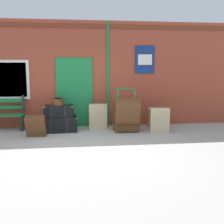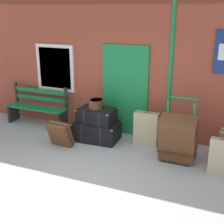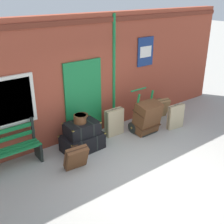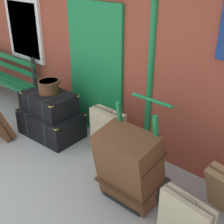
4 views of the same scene
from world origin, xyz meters
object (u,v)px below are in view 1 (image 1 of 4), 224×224
(round_hatbox, at_px, (58,101))
(large_brown_trunk, at_px, (127,115))
(steamer_trunk_middle, at_px, (59,111))
(suitcase_olive, at_px, (36,126))
(porters_trolley, at_px, (126,121))
(suitcase_caramel, at_px, (98,116))
(suitcase_charcoal, at_px, (157,117))
(suitcase_slate, at_px, (160,120))
(steamer_trunk_base, at_px, (59,124))

(round_hatbox, xyz_separation_m, large_brown_trunk, (1.92, -0.36, -0.39))
(steamer_trunk_middle, distance_m, suitcase_olive, 0.91)
(porters_trolley, xyz_separation_m, large_brown_trunk, (0.00, -0.17, 0.20))
(steamer_trunk_middle, xyz_separation_m, round_hatbox, (-0.02, 0.02, 0.28))
(round_hatbox, bearing_deg, suitcase_caramel, 6.02)
(large_brown_trunk, height_order, suitcase_charcoal, large_brown_trunk)
(large_brown_trunk, bearing_deg, suitcase_slate, -17.24)
(suitcase_caramel, bearing_deg, suitcase_olive, -154.99)
(porters_trolley, height_order, suitcase_olive, porters_trolley)
(porters_trolley, xyz_separation_m, suitcase_caramel, (-0.78, 0.31, 0.10))
(steamer_trunk_base, xyz_separation_m, suitcase_slate, (2.78, -0.60, 0.14))
(porters_trolley, distance_m, suitcase_slate, 0.99)
(large_brown_trunk, bearing_deg, suitcase_charcoal, 26.26)
(round_hatbox, xyz_separation_m, suitcase_olive, (-0.55, -0.67, -0.57))
(steamer_trunk_middle, height_order, suitcase_caramel, suitcase_caramel)
(porters_trolley, distance_m, large_brown_trunk, 0.26)
(large_brown_trunk, height_order, suitcase_caramel, large_brown_trunk)
(steamer_trunk_base, height_order, porters_trolley, porters_trolley)
(steamer_trunk_middle, height_order, suitcase_slate, steamer_trunk_middle)
(steamer_trunk_base, height_order, suitcase_caramel, suitcase_caramel)
(porters_trolley, distance_m, suitcase_caramel, 0.84)
(steamer_trunk_middle, height_order, porters_trolley, porters_trolley)
(steamer_trunk_base, bearing_deg, steamer_trunk_middle, 59.60)
(suitcase_charcoal, bearing_deg, suitcase_slate, -101.55)
(suitcase_olive, bearing_deg, steamer_trunk_middle, 48.79)
(suitcase_caramel, bearing_deg, large_brown_trunk, -31.59)
(steamer_trunk_middle, bearing_deg, round_hatbox, 140.36)
(porters_trolley, bearing_deg, steamer_trunk_base, 175.30)
(round_hatbox, height_order, porters_trolley, porters_trolley)
(steamer_trunk_middle, xyz_separation_m, suitcase_slate, (2.78, -0.61, -0.23))
(porters_trolley, relative_size, suitcase_olive, 2.08)
(suitcase_caramel, xyz_separation_m, suitcase_slate, (1.66, -0.75, -0.02))
(steamer_trunk_base, xyz_separation_m, porters_trolley, (1.90, -0.16, 0.06))
(steamer_trunk_middle, distance_m, suitcase_slate, 2.85)
(steamer_trunk_base, bearing_deg, suitcase_olive, -131.37)
(steamer_trunk_middle, bearing_deg, large_brown_trunk, -10.16)
(large_brown_trunk, bearing_deg, suitcase_caramel, 148.41)
(steamer_trunk_middle, height_order, round_hatbox, round_hatbox)
(steamer_trunk_middle, bearing_deg, porters_trolley, -5.04)
(steamer_trunk_base, bearing_deg, large_brown_trunk, -9.81)
(steamer_trunk_middle, bearing_deg, steamer_trunk_base, -120.40)
(suitcase_caramel, bearing_deg, suitcase_charcoal, 1.14)
(suitcase_olive, bearing_deg, suitcase_slate, 0.63)
(suitcase_olive, bearing_deg, suitcase_caramel, 25.01)
(porters_trolley, bearing_deg, round_hatbox, 174.49)
(round_hatbox, distance_m, large_brown_trunk, 1.99)
(large_brown_trunk, height_order, suitcase_slate, large_brown_trunk)
(steamer_trunk_middle, distance_m, suitcase_caramel, 1.15)
(suitcase_caramel, relative_size, suitcase_slate, 1.05)
(steamer_trunk_middle, bearing_deg, suitcase_slate, -12.45)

